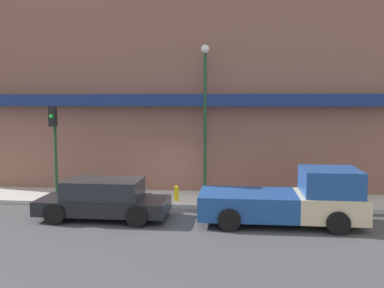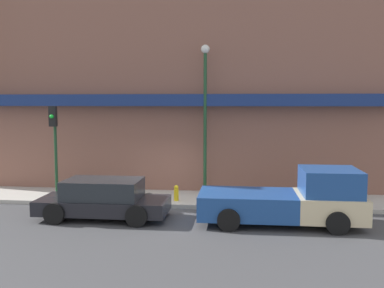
{
  "view_description": "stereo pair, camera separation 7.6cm",
  "coord_description": "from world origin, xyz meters",
  "px_view_note": "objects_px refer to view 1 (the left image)",
  "views": [
    {
      "loc": [
        2.8,
        -15.64,
        3.98
      ],
      "look_at": [
        1.02,
        1.05,
        2.35
      ],
      "focal_mm": 40.0,
      "sensor_mm": 36.0,
      "label": 1
    },
    {
      "loc": [
        2.88,
        -15.64,
        3.98
      ],
      "look_at": [
        1.02,
        1.05,
        2.35
      ],
      "focal_mm": 40.0,
      "sensor_mm": 36.0,
      "label": 2
    }
  ],
  "objects_px": {
    "pickup_truck": "(292,200)",
    "street_lamp": "(205,103)",
    "parked_car": "(104,199)",
    "traffic_light": "(54,135)",
    "fire_hydrant": "(176,193)"
  },
  "relations": [
    {
      "from": "pickup_truck",
      "to": "traffic_light",
      "type": "relative_size",
      "value": 1.43
    },
    {
      "from": "parked_car",
      "to": "street_lamp",
      "type": "bearing_deg",
      "value": 50.59
    },
    {
      "from": "pickup_truck",
      "to": "fire_hydrant",
      "type": "distance_m",
      "value": 4.74
    },
    {
      "from": "parked_car",
      "to": "street_lamp",
      "type": "xyz_separation_m",
      "value": [
        3.21,
        3.67,
        3.29
      ]
    },
    {
      "from": "fire_hydrant",
      "to": "traffic_light",
      "type": "relative_size",
      "value": 0.17
    },
    {
      "from": "fire_hydrant",
      "to": "street_lamp",
      "type": "bearing_deg",
      "value": 54.59
    },
    {
      "from": "street_lamp",
      "to": "traffic_light",
      "type": "relative_size",
      "value": 1.68
    },
    {
      "from": "pickup_truck",
      "to": "street_lamp",
      "type": "distance_m",
      "value": 5.77
    },
    {
      "from": "pickup_truck",
      "to": "street_lamp",
      "type": "xyz_separation_m",
      "value": [
        -3.14,
        3.67,
        3.16
      ]
    },
    {
      "from": "parked_car",
      "to": "fire_hydrant",
      "type": "relative_size",
      "value": 7.24
    },
    {
      "from": "pickup_truck",
      "to": "traffic_light",
      "type": "distance_m",
      "value": 9.47
    },
    {
      "from": "parked_car",
      "to": "pickup_truck",
      "type": "bearing_deg",
      "value": 1.74
    },
    {
      "from": "street_lamp",
      "to": "fire_hydrant",
      "type": "bearing_deg",
      "value": -125.41
    },
    {
      "from": "parked_car",
      "to": "street_lamp",
      "type": "height_order",
      "value": "street_lamp"
    },
    {
      "from": "pickup_truck",
      "to": "fire_hydrant",
      "type": "xyz_separation_m",
      "value": [
        -4.15,
        2.25,
        -0.35
      ]
    }
  ]
}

